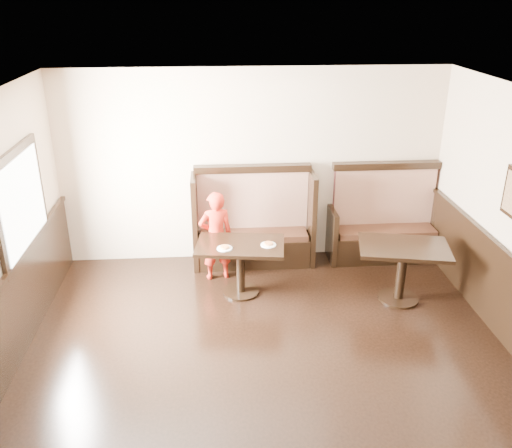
{
  "coord_description": "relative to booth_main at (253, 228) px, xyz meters",
  "views": [
    {
      "loc": [
        -0.51,
        -3.95,
        3.71
      ],
      "look_at": [
        -0.03,
        2.35,
        1.0
      ],
      "focal_mm": 38.0,
      "sensor_mm": 36.0,
      "label": 1
    }
  ],
  "objects": [
    {
      "name": "ground",
      "position": [
        0.0,
        -3.3,
        -0.53
      ],
      "size": [
        7.0,
        7.0,
        0.0
      ],
      "primitive_type": "plane",
      "color": "black",
      "rests_on": "ground"
    },
    {
      "name": "room_shell",
      "position": [
        -0.3,
        -3.01,
        0.14
      ],
      "size": [
        7.0,
        7.0,
        7.0
      ],
      "color": "tan",
      "rests_on": "ground"
    },
    {
      "name": "booth_main",
      "position": [
        0.0,
        0.0,
        0.0
      ],
      "size": [
        1.75,
        0.72,
        1.45
      ],
      "color": "black",
      "rests_on": "ground"
    },
    {
      "name": "booth_neighbor",
      "position": [
        1.95,
        -0.0,
        -0.05
      ],
      "size": [
        1.65,
        0.72,
        1.45
      ],
      "color": "black",
      "rests_on": "ground"
    },
    {
      "name": "table_main",
      "position": [
        -0.24,
        -0.93,
        0.03
      ],
      "size": [
        1.21,
        0.85,
        0.72
      ],
      "rotation": [
        0.0,
        0.0,
        -0.13
      ],
      "color": "black",
      "rests_on": "ground"
    },
    {
      "name": "table_neighbor",
      "position": [
        1.82,
        -1.26,
        0.05
      ],
      "size": [
        1.24,
        0.94,
        0.77
      ],
      "rotation": [
        0.0,
        0.0,
        -0.2
      ],
      "color": "black",
      "rests_on": "ground"
    },
    {
      "name": "child",
      "position": [
        -0.55,
        -0.48,
        0.11
      ],
      "size": [
        0.52,
        0.39,
        1.28
      ],
      "primitive_type": "imported",
      "rotation": [
        0.0,
        0.0,
        3.35
      ],
      "color": "red",
      "rests_on": "ground"
    },
    {
      "name": "pizza_plate_left",
      "position": [
        -0.44,
        -1.06,
        0.21
      ],
      "size": [
        0.2,
        0.2,
        0.04
      ],
      "color": "white",
      "rests_on": "table_main"
    },
    {
      "name": "pizza_plate_right",
      "position": [
        0.12,
        -0.99,
        0.21
      ],
      "size": [
        0.2,
        0.2,
        0.04
      ],
      "color": "white",
      "rests_on": "table_main"
    }
  ]
}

